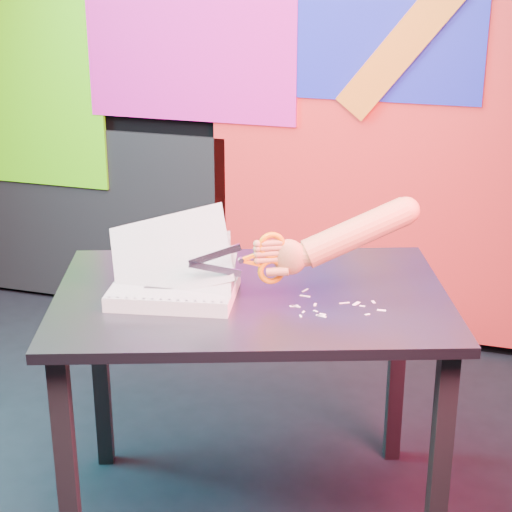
% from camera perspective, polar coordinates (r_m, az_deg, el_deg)
% --- Properties ---
extents(room, '(3.01, 3.01, 2.71)m').
position_cam_1_polar(room, '(2.33, -12.11, 11.56)').
color(room, black).
rests_on(room, ground).
extents(backdrop, '(2.88, 0.05, 2.08)m').
position_cam_1_polar(backdrop, '(3.70, 0.26, 8.88)').
color(backdrop, red).
rests_on(backdrop, ground).
extents(work_table, '(1.29, 1.06, 0.75)m').
position_cam_1_polar(work_table, '(2.46, -0.31, -4.62)').
color(work_table, '#272727').
rests_on(work_table, ground).
extents(printout_stack, '(0.41, 0.31, 0.26)m').
position_cam_1_polar(printout_stack, '(2.39, -5.50, -2.17)').
color(printout_stack, silver).
rests_on(printout_stack, work_table).
extents(scissors, '(0.24, 0.13, 0.15)m').
position_cam_1_polar(scissors, '(2.32, 0.59, -0.18)').
color(scissors, silver).
rests_on(scissors, printout_stack).
extents(hand_forearm, '(0.41, 0.25, 0.20)m').
position_cam_1_polar(hand_forearm, '(2.36, 5.97, 1.33)').
color(hand_forearm, '#B27748').
rests_on(hand_forearm, work_table).
extents(paper_clippings, '(0.26, 0.20, 0.00)m').
position_cam_1_polar(paper_clippings, '(2.34, 4.93, -3.35)').
color(paper_clippings, white).
rests_on(paper_clippings, work_table).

